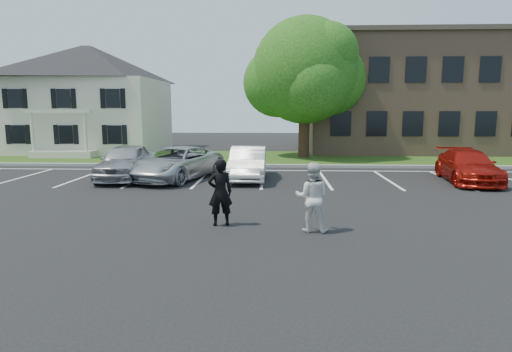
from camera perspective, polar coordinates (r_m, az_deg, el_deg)
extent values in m
plane|color=black|center=(11.62, -0.22, -6.88)|extent=(90.00, 90.00, 0.00)
cube|color=gray|center=(23.37, 1.22, 1.38)|extent=(40.00, 0.30, 0.15)
cube|color=#295119|center=(27.34, 1.42, 2.42)|extent=(44.00, 8.00, 0.08)
cube|color=white|center=(22.70, -28.62, -0.13)|extent=(0.12, 5.20, 0.01)
cube|color=white|center=(21.38, -22.19, -0.19)|extent=(0.12, 5.20, 0.01)
cube|color=white|center=(20.37, -15.02, -0.26)|extent=(0.12, 5.20, 0.01)
cube|color=white|center=(19.71, -7.23, -0.33)|extent=(0.12, 5.20, 0.01)
cube|color=white|center=(19.43, 0.93, -0.39)|extent=(0.12, 5.20, 0.01)
cube|color=white|center=(19.55, 9.16, -0.45)|extent=(0.12, 5.20, 0.01)
cube|color=white|center=(20.07, 17.13, -0.49)|extent=(0.12, 5.20, 0.01)
cube|color=white|center=(20.95, 24.57, -0.52)|extent=(0.12, 5.20, 0.01)
cube|color=white|center=(22.10, 4.77, 0.73)|extent=(34.00, 0.12, 0.01)
cube|color=beige|center=(33.98, -21.10, 7.44)|extent=(10.00, 8.00, 5.20)
pyramid|color=black|center=(34.13, -21.47, 13.82)|extent=(10.30, 8.24, 2.40)
cube|color=beige|center=(30.22, -24.09, 2.67)|extent=(4.00, 1.60, 0.50)
cylinder|color=beige|center=(30.42, -27.60, 4.55)|extent=(0.18, 0.18, 2.70)
cylinder|color=beige|center=(28.87, -21.73, 4.74)|extent=(0.18, 0.18, 2.70)
cube|color=beige|center=(29.55, -24.95, 7.84)|extent=(4.20, 0.25, 0.20)
cube|color=black|center=(30.38, -24.00, 5.07)|extent=(0.90, 0.06, 1.20)
cube|color=black|center=(30.34, -24.29, 9.40)|extent=(0.90, 0.06, 1.20)
cube|color=black|center=(30.67, -25.10, 5.03)|extent=(0.32, 0.05, 1.25)
cube|color=black|center=(30.09, -22.89, 5.11)|extent=(0.32, 0.05, 1.25)
cube|color=#967256|center=(35.79, 25.03, 9.50)|extent=(22.00, 10.00, 8.00)
cube|color=#4A3F35|center=(36.13, 25.48, 16.08)|extent=(22.40, 10.40, 0.30)
cube|color=black|center=(28.46, 11.26, 6.87)|extent=(1.30, 0.06, 1.60)
cube|color=black|center=(28.55, 11.47, 13.70)|extent=(1.30, 0.06, 1.60)
cube|color=black|center=(28.90, 15.80, 6.74)|extent=(1.30, 0.06, 1.60)
cube|color=black|center=(28.98, 16.10, 13.46)|extent=(1.30, 0.06, 1.60)
cube|color=black|center=(29.50, 20.18, 6.57)|extent=(1.30, 0.06, 1.60)
cube|color=black|center=(29.59, 20.55, 13.15)|extent=(1.30, 0.06, 1.60)
cube|color=black|center=(30.27, 24.36, 6.37)|extent=(1.30, 0.06, 1.60)
cube|color=black|center=(30.35, 24.78, 12.78)|extent=(1.30, 0.06, 1.60)
cube|color=black|center=(31.19, 28.31, 6.15)|extent=(1.30, 0.06, 1.60)
cube|color=black|center=(31.27, 28.78, 12.37)|extent=(1.30, 0.06, 1.60)
cylinder|color=black|center=(27.55, 6.42, 5.67)|extent=(0.70, 0.70, 3.20)
sphere|color=#0E480E|center=(27.61, 6.56, 13.78)|extent=(6.60, 6.60, 6.60)
sphere|color=#0E480E|center=(28.41, 9.74, 12.56)|extent=(4.60, 4.60, 4.60)
sphere|color=#0E480E|center=(27.89, 2.91, 12.34)|extent=(4.40, 4.40, 4.40)
sphere|color=#0E480E|center=(26.08, 7.65, 12.06)|extent=(4.00, 4.00, 4.00)
sphere|color=#0E480E|center=(29.19, 5.14, 14.13)|extent=(4.20, 4.20, 4.20)
sphere|color=#0E480E|center=(26.91, 9.38, 15.77)|extent=(3.80, 3.80, 3.80)
imported|color=black|center=(11.67, -4.79, -2.20)|extent=(0.77, 0.61, 1.84)
imported|color=silver|center=(11.16, 7.47, -2.83)|extent=(0.98, 0.82, 1.81)
imported|color=#A8A8AD|center=(20.18, -16.97, 1.84)|extent=(2.15, 4.78, 1.60)
imported|color=#B4B7BC|center=(19.59, -10.54, 1.69)|extent=(4.06, 5.78, 1.47)
imported|color=white|center=(19.25, -1.07, 1.71)|extent=(1.59, 4.45, 1.46)
imported|color=#961109|center=(20.73, 26.39, 1.17)|extent=(2.49, 4.94, 1.38)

